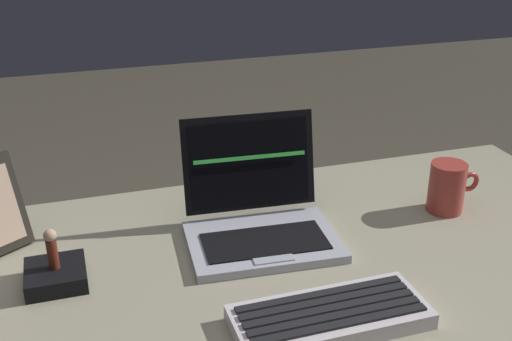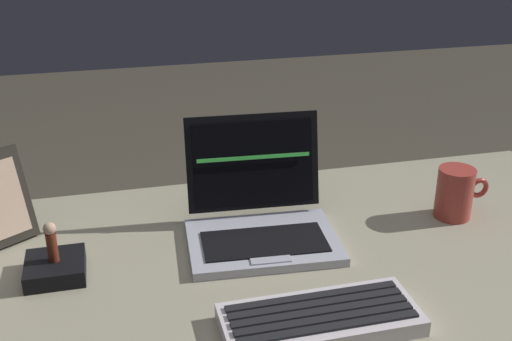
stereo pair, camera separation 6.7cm
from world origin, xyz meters
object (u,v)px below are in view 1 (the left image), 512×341
object	(u,v)px
laptop_front	(259,217)
figurine	(52,247)
figurine_stand	(56,275)
external_keyboard	(330,316)
coffee_mug	(447,187)

from	to	relation	value
laptop_front	figurine	xyz separation A→B (m)	(-0.37, -0.04, 0.03)
figurine_stand	figurine	size ratio (longest dim) A/B	1.37
external_keyboard	laptop_front	bearing A→B (deg)	94.75
laptop_front	external_keyboard	distance (m)	0.28
figurine	coffee_mug	size ratio (longest dim) A/B	0.66
figurine	coffee_mug	bearing A→B (deg)	2.54
laptop_front	figurine_stand	distance (m)	0.37
laptop_front	figurine_stand	world-z (taller)	laptop_front
external_keyboard	figurine_stand	size ratio (longest dim) A/B	3.03
external_keyboard	figurine	xyz separation A→B (m)	(-0.39, 0.24, 0.06)
laptop_front	coffee_mug	bearing A→B (deg)	-1.42
laptop_front	coffee_mug	distance (m)	0.40
external_keyboard	coffee_mug	distance (m)	0.46
figurine	laptop_front	bearing A→B (deg)	6.76
figurine_stand	coffee_mug	distance (m)	0.77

